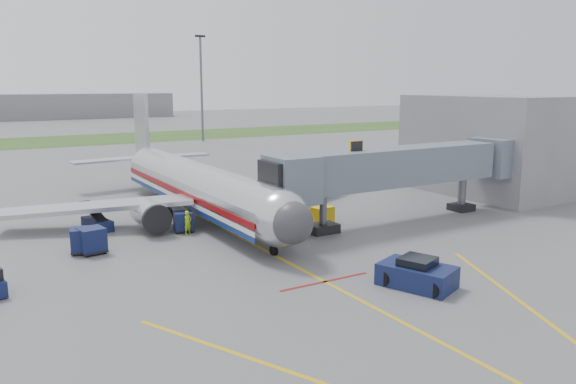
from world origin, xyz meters
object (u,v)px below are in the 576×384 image
belt_loader (97,223)px  airliner (198,185)px  ramp_worker (188,223)px  pushback_tug (417,274)px

belt_loader → airliner: bearing=1.8°
belt_loader → ramp_worker: belt_loader is taller
belt_loader → ramp_worker: bearing=-42.8°
airliner → belt_loader: airliner is taller
pushback_tug → airliner: bearing=100.1°
airliner → belt_loader: (-8.55, -0.26, -2.16)m
airliner → ramp_worker: bearing=-119.1°
pushback_tug → belt_loader: (-12.54, 22.21, -0.22)m
pushback_tug → ramp_worker: 18.46m
pushback_tug → ramp_worker: (-7.00, 17.08, 0.21)m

